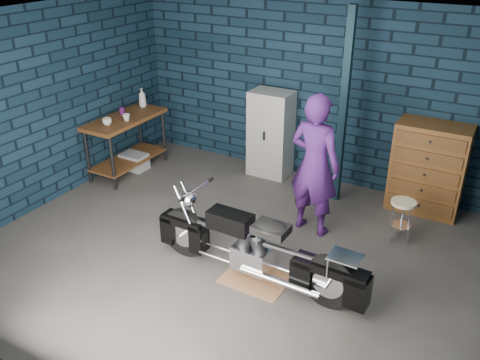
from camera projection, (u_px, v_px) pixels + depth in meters
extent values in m
plane|color=#4D4A48|center=(236.00, 254.00, 6.12)|extent=(6.00, 6.00, 0.00)
cube|color=black|center=(320.00, 93.00, 7.47)|extent=(6.00, 0.02, 2.70)
cube|color=black|center=(43.00, 108.00, 6.84)|extent=(0.02, 5.00, 2.70)
cube|color=beige|center=(235.00, 23.00, 4.92)|extent=(6.00, 5.00, 0.02)
cube|color=#102734|center=(343.00, 110.00, 6.80)|extent=(0.10, 0.10, 2.70)
cube|color=brown|center=(127.00, 145.00, 8.04)|extent=(0.60, 1.40, 0.91)
cube|color=#936340|center=(256.00, 279.00, 5.69)|extent=(0.74, 0.56, 0.01)
imported|color=#451B68|center=(315.00, 165.00, 6.24)|extent=(0.72, 0.52, 1.83)
cube|color=#95979D|center=(134.00, 161.00, 8.26)|extent=(0.41, 0.29, 0.26)
cube|color=beige|center=(271.00, 134.00, 7.85)|extent=(0.63, 0.45, 1.35)
cube|color=brown|center=(428.00, 169.00, 6.83)|extent=(0.94, 0.52, 1.25)
imported|color=beige|center=(107.00, 122.00, 7.51)|extent=(0.18, 0.18, 0.11)
imported|color=beige|center=(126.00, 117.00, 7.68)|extent=(0.11, 0.11, 0.10)
cylinder|color=#591964|center=(122.00, 111.00, 7.94)|extent=(0.10, 0.10, 0.11)
imported|color=#95979D|center=(142.00, 97.00, 8.24)|extent=(0.14, 0.14, 0.31)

